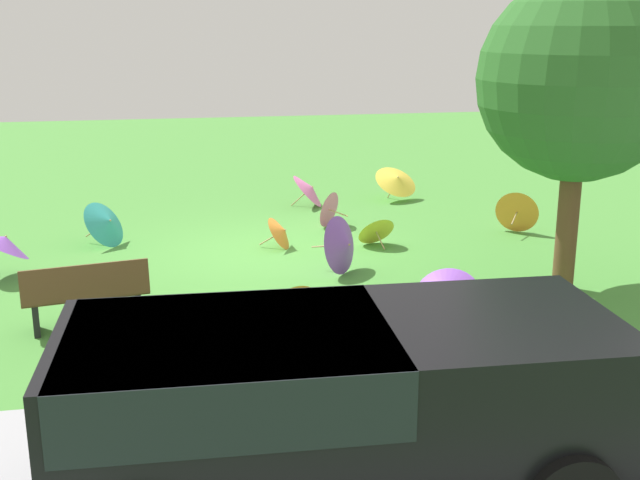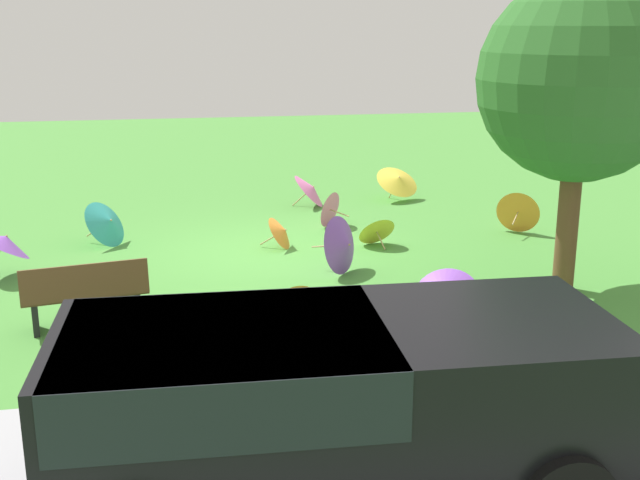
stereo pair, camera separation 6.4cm
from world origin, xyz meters
name	(u,v)px [view 1 (the left image)]	position (x,y,z in m)	size (l,w,h in m)	color
ground	(263,253)	(0.00, 0.00, 0.00)	(40.00, 40.00, 0.00)	#478C38
van_dark	(322,396)	(0.36, 7.34, 0.91)	(4.66, 2.25, 1.53)	black
park_bench	(86,294)	(2.66, 3.06, 0.47)	(1.66, 0.76, 0.90)	brown
shade_tree	(580,80)	(-4.19, 2.77, 3.09)	(2.89, 2.89, 4.56)	brown
parasol_orange_0	(282,232)	(-0.37, -0.19, 0.31)	(0.72, 0.76, 0.61)	tan
parasol_yellow_0	(397,180)	(-3.42, -3.54, 0.48)	(1.19, 1.15, 0.81)	tan
parasol_pink_0	(310,189)	(-1.43, -3.36, 0.38)	(0.90, 1.03, 0.76)	tan
parasol_yellow_1	(375,230)	(-2.03, -0.07, 0.30)	(0.78, 0.68, 0.60)	tan
parasol_purple_0	(344,245)	(-1.13, 1.42, 0.48)	(0.90, 0.94, 0.95)	tan
parasol_orange_2	(518,210)	(-4.93, -0.51, 0.41)	(0.87, 0.87, 0.83)	tan
parasol_pink_1	(326,209)	(-1.44, -1.58, 0.36)	(0.70, 0.72, 0.72)	tan
parasol_teal_0	(107,223)	(2.66, -0.96, 0.42)	(1.00, 1.09, 0.85)	tan
parasol_purple_1	(3,242)	(4.11, 0.63, 0.58)	(1.17, 1.18, 0.88)	tan
parasol_purple_2	(446,297)	(-1.95, 3.89, 0.42)	(1.19, 1.14, 0.83)	tan
parasol_orange_3	(295,301)	(-0.04, 3.39, 0.31)	(0.68, 0.60, 0.62)	tan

